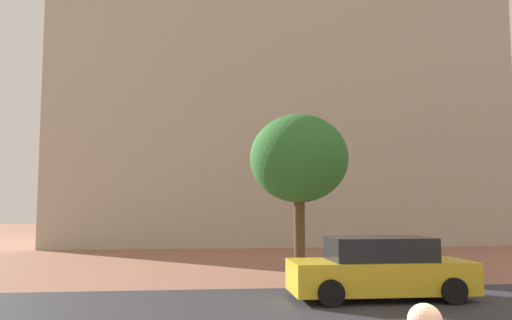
# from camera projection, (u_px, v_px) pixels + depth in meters

# --- Properties ---
(ground_plane) EXTENTS (120.00, 120.00, 0.00)m
(ground_plane) POSITION_uv_depth(u_px,v_px,m) (266.00, 297.00, 13.33)
(ground_plane) COLOR #93604C
(street_asphalt_strip) EXTENTS (120.00, 7.20, 0.00)m
(street_asphalt_strip) POSITION_uv_depth(u_px,v_px,m) (279.00, 314.00, 11.23)
(street_asphalt_strip) COLOR #2D2D33
(street_asphalt_strip) RESTS_ON ground_plane
(landmark_building) EXTENTS (28.13, 14.97, 37.38)m
(landmark_building) POSITION_uv_depth(u_px,v_px,m) (271.00, 91.00, 37.38)
(landmark_building) COLOR #B2A893
(landmark_building) RESTS_ON ground_plane
(car_yellow) EXTENTS (4.59, 2.02, 1.56)m
(car_yellow) POSITION_uv_depth(u_px,v_px,m) (380.00, 269.00, 13.18)
(car_yellow) COLOR gold
(car_yellow) RESTS_ON ground_plane
(tree_curb_far) EXTENTS (3.12, 3.12, 5.28)m
(tree_curb_far) POSITION_uv_depth(u_px,v_px,m) (299.00, 159.00, 16.35)
(tree_curb_far) COLOR #4C3823
(tree_curb_far) RESTS_ON ground_plane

